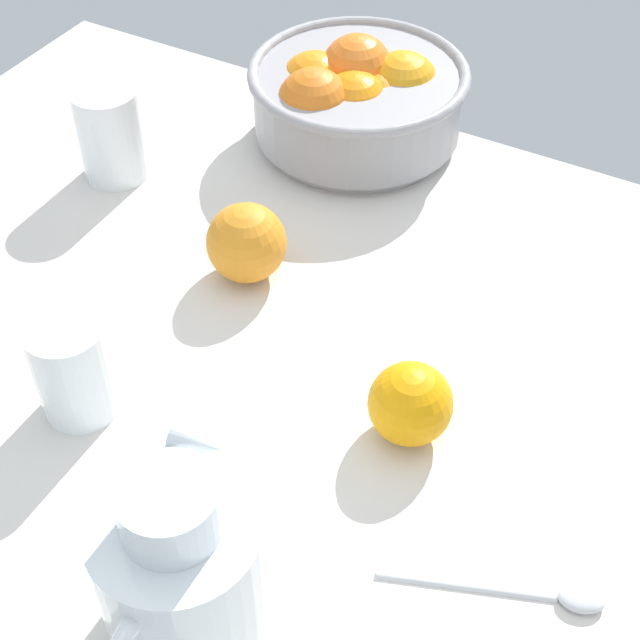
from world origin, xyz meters
TOP-DOWN VIEW (x-y plane):
  - ground_plane at (0.00, 0.00)cm, footprint 121.76×87.17cm
  - fruit_bowl at (-17.67, 36.82)cm, footprint 23.40×23.40cm
  - juice_pitcher at (-1.28, -18.81)cm, footprint 10.80×14.88cm
  - juice_glass at (-19.50, -7.62)cm, footprint 6.25×6.25cm
  - second_glass at (-36.51, 19.13)cm, footprint 6.80×6.80cm
  - loose_orange_0 at (4.72, 2.75)cm, footprint 6.67×6.67cm
  - loose_orange_3 at (-16.19, 12.46)cm, footprint 7.39×7.39cm
  - spoon at (17.97, -6.23)cm, footprint 15.17×6.83cm

SIDE VIEW (x-z plane):
  - ground_plane at x=0.00cm, z-range -3.00..0.00cm
  - spoon at x=17.97cm, z-range -0.07..0.93cm
  - loose_orange_0 at x=4.72cm, z-range 0.00..6.67cm
  - loose_orange_3 at x=-16.19cm, z-range 0.00..7.39cm
  - juice_glass at x=-19.50cm, z-range -0.52..8.46cm
  - second_glass at x=-36.51cm, z-range -0.68..9.18cm
  - fruit_bowl at x=-17.67cm, z-range -0.32..10.60cm
  - juice_pitcher at x=-1.28cm, z-range -2.40..13.38cm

